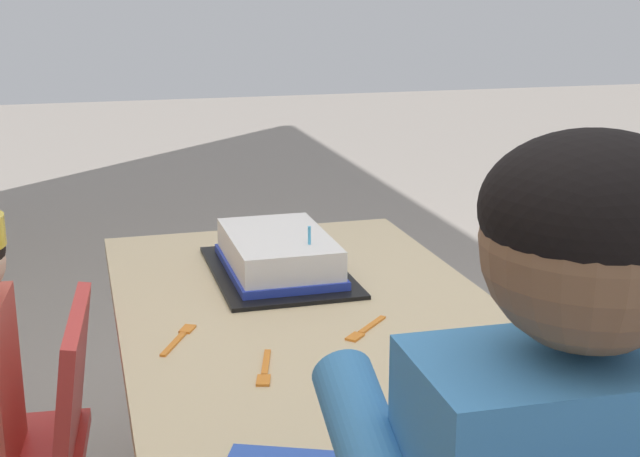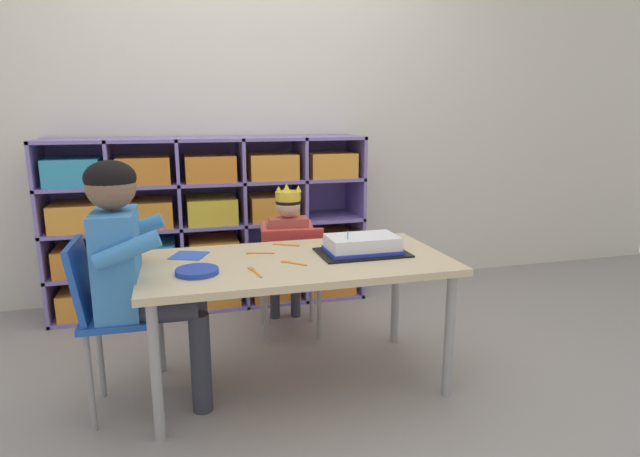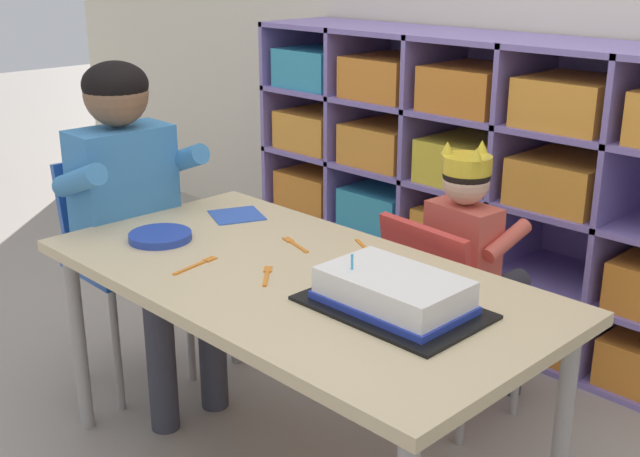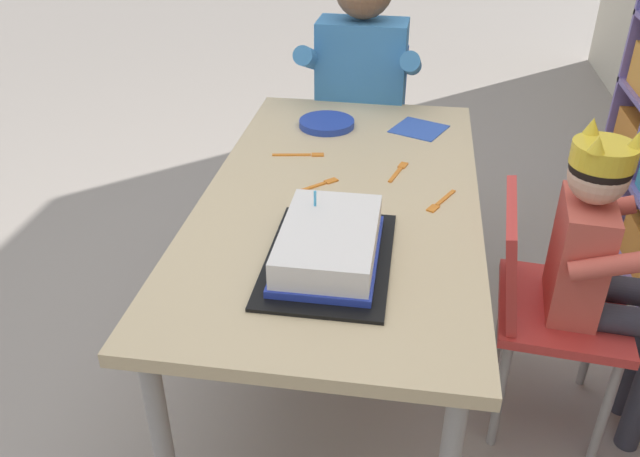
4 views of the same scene
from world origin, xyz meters
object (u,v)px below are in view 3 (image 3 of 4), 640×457
Objects in this scene: child_with_crown at (472,246)px; fork_by_napkin at (294,244)px; fork_at_table_front_edge at (198,264)px; adult_helper_seated at (135,197)px; birthday_cake_on_tray at (393,294)px; activity_table at (294,291)px; paper_plate_stack at (160,236)px; classroom_chair_blue at (445,299)px; classroom_chair_adult_side at (120,250)px; fork_near_cake_tray at (366,249)px; fork_scattered_mid_table at (267,275)px.

child_with_crown is 6.55× the size of fork_by_napkin.
fork_at_table_front_edge is at bearing -86.85° from fork_by_napkin.
adult_helper_seated is 0.48m from fork_at_table_front_edge.
birthday_cake_on_tray is 0.54m from fork_at_table_front_edge.
activity_table is at bearing -86.22° from adult_helper_seated.
activity_table is 7.75× the size of paper_plate_stack.
fork_at_table_front_edge is at bearing -102.10° from adult_helper_seated.
fork_at_table_front_edge is at bearing 73.70° from child_with_crown.
child_with_crown is at bearing 79.08° from fork_by_napkin.
child_with_crown is 4.87× the size of paper_plate_stack.
classroom_chair_adult_side is at bearing 37.07° from classroom_chair_blue.
fork_near_cake_tray is (0.02, 0.25, 0.05)m from activity_table.
child_with_crown is 0.82m from fork_at_table_front_edge.
fork_scattered_mid_table is at bearing -119.31° from activity_table.
classroom_chair_blue is 0.60m from birthday_cake_on_tray.
paper_plate_stack is (-0.43, -0.10, 0.06)m from activity_table.
fork_scattered_mid_table is at bearing -91.40° from adult_helper_seated.
birthday_cake_on_tray is 3.14× the size of fork_by_napkin.
classroom_chair_blue reaches higher than paper_plate_stack.
classroom_chair_blue is 0.75× the size of child_with_crown.
adult_helper_seated is 10.49× the size of fork_scattered_mid_table.
fork_scattered_mid_table is at bearing 107.80° from fork_near_cake_tray.
fork_by_napkin is at bearing 136.70° from activity_table.
activity_table is at bearing -86.77° from classroom_chair_adult_side.
classroom_chair_adult_side is 0.77m from fork_scattered_mid_table.
fork_at_table_front_edge is (0.58, -0.12, 0.15)m from classroom_chair_adult_side.
adult_helper_seated is at bearing 40.94° from classroom_chair_blue.
fork_by_napkin is (-0.24, -0.49, 0.07)m from child_with_crown.
activity_table is 9.07× the size of fork_at_table_front_edge.
fork_near_cake_tray is at bearing -66.75° from adult_helper_seated.
classroom_chair_adult_side reaches higher than fork_by_napkin.
paper_plate_stack reaches higher than fork_by_napkin.
child_with_crown reaches higher than paper_plate_stack.
activity_table is 0.09m from fork_scattered_mid_table.
classroom_chair_blue reaches higher than fork_by_napkin.
activity_table is 1.59× the size of child_with_crown.
paper_plate_stack is at bearing -166.92° from activity_table.
activity_table is at bearing 85.83° from classroom_chair_blue.
fork_at_table_front_edge is (-0.06, -0.28, 0.00)m from fork_by_napkin.
classroom_chair_blue is 3.67× the size of paper_plate_stack.
classroom_chair_adult_side is 1.11m from birthday_cake_on_tray.
classroom_chair_adult_side is (-0.79, -0.02, -0.09)m from activity_table.
classroom_chair_blue is 0.18m from child_with_crown.
classroom_chair_adult_side is at bearing 167.76° from paper_plate_stack.
birthday_cake_on_tray reaches higher than fork_by_napkin.
classroom_chair_adult_side reaches higher than birthday_cake_on_tray.
activity_table is 2.11× the size of classroom_chair_blue.
fork_by_napkin is 0.28m from fork_at_table_front_edge.
fork_near_cake_tray is at bearing -69.82° from classroom_chair_adult_side.
fork_near_cake_tray is (0.80, 0.27, 0.15)m from classroom_chair_adult_side.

